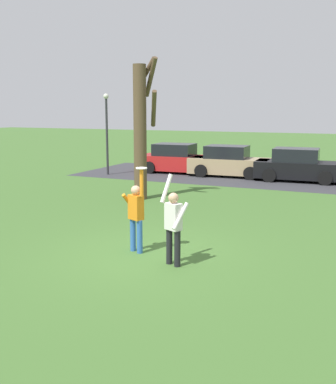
# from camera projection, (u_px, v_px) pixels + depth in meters

# --- Properties ---
(ground_plane) EXTENTS (120.00, 120.00, 0.00)m
(ground_plane) POSITION_uv_depth(u_px,v_px,m) (147.00, 254.00, 11.04)
(ground_plane) COLOR #426B2D
(person_catcher) EXTENTS (0.58, 0.49, 2.08)m
(person_catcher) POSITION_uv_depth(u_px,v_px,m) (136.00, 213.00, 11.00)
(person_catcher) COLOR #3366B7
(person_catcher) RESTS_ON ground_plane
(person_defender) EXTENTS (0.63, 0.58, 2.04)m
(person_defender) POSITION_uv_depth(u_px,v_px,m) (173.00, 223.00, 10.06)
(person_defender) COLOR black
(person_defender) RESTS_ON ground_plane
(frisbee_disc) EXTENTS (0.27, 0.27, 0.02)m
(frisbee_disc) POSITION_uv_depth(u_px,v_px,m) (141.00, 168.00, 10.64)
(frisbee_disc) COLOR white
(frisbee_disc) RESTS_ON person_catcher
(parked_car_red) EXTENTS (4.19, 2.20, 1.59)m
(parked_car_red) POSITION_uv_depth(u_px,v_px,m) (176.00, 159.00, 25.09)
(parked_car_red) COLOR red
(parked_car_red) RESTS_ON ground_plane
(parked_car_tan) EXTENTS (4.19, 2.20, 1.59)m
(parked_car_tan) POSITION_uv_depth(u_px,v_px,m) (229.00, 162.00, 23.73)
(parked_car_tan) COLOR tan
(parked_car_tan) RESTS_ON ground_plane
(parked_car_black) EXTENTS (4.19, 2.20, 1.59)m
(parked_car_black) POSITION_uv_depth(u_px,v_px,m) (298.00, 166.00, 22.14)
(parked_car_black) COLOR black
(parked_car_black) RESTS_ON ground_plane
(parking_strip) EXTENTS (19.88, 6.40, 0.01)m
(parking_strip) POSITION_uv_depth(u_px,v_px,m) (267.00, 179.00, 22.98)
(parking_strip) COLOR #38383D
(parking_strip) RESTS_ON ground_plane
(bare_tree_tall) EXTENTS (1.23, 1.13, 5.39)m
(bare_tree_tall) POSITION_uv_depth(u_px,v_px,m) (141.00, 129.00, 17.34)
(bare_tree_tall) COLOR brown
(bare_tree_tall) RESTS_ON ground_plane
(lamppost_by_lot) EXTENTS (0.28, 0.28, 4.26)m
(lamppost_by_lot) POSITION_uv_depth(u_px,v_px,m) (107.00, 126.00, 23.98)
(lamppost_by_lot) COLOR #2D2D33
(lamppost_by_lot) RESTS_ON ground_plane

